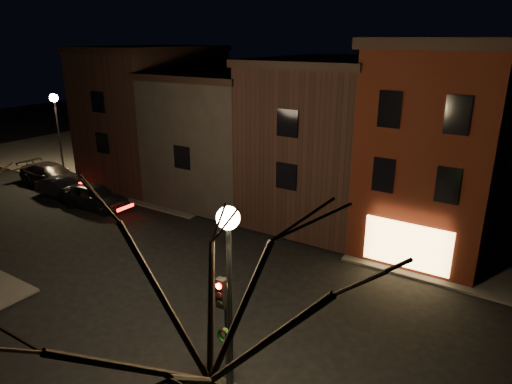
% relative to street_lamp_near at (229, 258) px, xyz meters
% --- Properties ---
extents(ground, '(120.00, 120.00, 0.00)m').
position_rel_street_lamp_near_xyz_m(ground, '(-6.20, 6.00, -5.18)').
color(ground, black).
rests_on(ground, ground).
extents(sidewalk_far_left, '(30.00, 30.00, 0.12)m').
position_rel_street_lamp_near_xyz_m(sidewalk_far_left, '(-26.20, 26.00, -5.12)').
color(sidewalk_far_left, '#2D2B28').
rests_on(sidewalk_far_left, ground).
extents(corner_building, '(6.50, 8.50, 10.50)m').
position_rel_street_lamp_near_xyz_m(corner_building, '(1.80, 15.47, 0.22)').
color(corner_building, '#4E190E').
rests_on(corner_building, ground).
extents(row_building_a, '(7.30, 10.30, 9.40)m').
position_rel_street_lamp_near_xyz_m(row_building_a, '(-4.70, 16.50, -0.34)').
color(row_building_a, black).
rests_on(row_building_a, ground).
extents(row_building_b, '(7.80, 10.30, 8.40)m').
position_rel_street_lamp_near_xyz_m(row_building_b, '(-11.95, 16.50, -0.85)').
color(row_building_b, black).
rests_on(row_building_b, ground).
extents(row_building_c, '(7.30, 10.30, 9.90)m').
position_rel_street_lamp_near_xyz_m(row_building_c, '(-19.20, 16.50, -0.09)').
color(row_building_c, black).
rests_on(row_building_c, ground).
extents(street_lamp_near, '(0.60, 0.60, 6.48)m').
position_rel_street_lamp_near_xyz_m(street_lamp_near, '(0.00, 0.00, 0.00)').
color(street_lamp_near, black).
rests_on(street_lamp_near, sidewalk_near_right).
extents(street_lamp_far, '(0.60, 0.60, 6.48)m').
position_rel_street_lamp_near_xyz_m(street_lamp_far, '(-25.20, 12.20, 0.00)').
color(street_lamp_far, black).
rests_on(street_lamp_far, sidewalk_far_left).
extents(traffic_signal, '(0.58, 0.38, 4.05)m').
position_rel_street_lamp_near_xyz_m(traffic_signal, '(-0.60, 0.49, -2.37)').
color(traffic_signal, black).
rests_on(traffic_signal, sidewalk_near_right).
extents(bare_tree_right, '(6.40, 6.40, 8.50)m').
position_rel_street_lamp_near_xyz_m(bare_tree_right, '(1.30, -2.50, 0.97)').
color(bare_tree_right, black).
rests_on(bare_tree_right, sidewalk_near_right).
extents(parked_car_a, '(4.91, 2.32, 1.62)m').
position_rel_street_lamp_near_xyz_m(parked_car_a, '(-17.64, 9.18, -4.37)').
color(parked_car_a, black).
rests_on(parked_car_a, ground).
extents(parked_car_b, '(4.27, 1.57, 1.39)m').
position_rel_street_lamp_near_xyz_m(parked_car_b, '(-21.27, 9.26, -4.48)').
color(parked_car_b, black).
rests_on(parked_car_b, ground).
extents(parked_car_c, '(5.78, 2.42, 1.67)m').
position_rel_street_lamp_near_xyz_m(parked_car_c, '(-24.22, 10.50, -4.34)').
color(parked_car_c, black).
rests_on(parked_car_c, ground).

